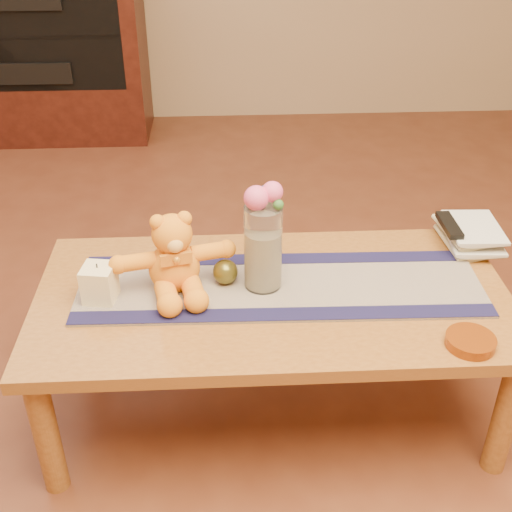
{
  "coord_description": "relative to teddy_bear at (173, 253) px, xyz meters",
  "views": [
    {
      "loc": [
        -0.13,
        -1.58,
        1.57
      ],
      "look_at": [
        -0.05,
        0.0,
        0.58
      ],
      "focal_mm": 46.09,
      "sensor_mm": 36.0,
      "label": 1
    }
  ],
  "objects": [
    {
      "name": "table_leg_fl",
      "position": [
        -0.35,
        -0.33,
        -0.37
      ],
      "size": [
        0.07,
        0.07,
        0.41
      ],
      "primitive_type": "cylinder",
      "color": "brown",
      "rests_on": "floor"
    },
    {
      "name": "bronze_ball",
      "position": [
        0.15,
        0.01,
        -0.08
      ],
      "size": [
        0.09,
        0.09,
        0.07
      ],
      "primitive_type": "sphere",
      "rotation": [
        0.0,
        0.0,
        0.26
      ],
      "color": "#524C1B",
      "rests_on": "persian_runner"
    },
    {
      "name": "teddy_bear",
      "position": [
        0.0,
        0.0,
        0.0
      ],
      "size": [
        0.4,
        0.35,
        0.23
      ],
      "primitive_type": null,
      "rotation": [
        0.0,
        0.0,
        0.22
      ],
      "color": "orange",
      "rests_on": "persian_runner"
    },
    {
      "name": "pillar_candle",
      "position": [
        -0.21,
        -0.05,
        -0.06
      ],
      "size": [
        0.1,
        0.1,
        0.11
      ],
      "primitive_type": "cube",
      "rotation": [
        0.0,
        0.0,
        -0.16
      ],
      "color": "#FFEFBB",
      "rests_on": "persian_runner"
    },
    {
      "name": "tv_remote",
      "position": [
        0.87,
        0.19,
        -0.04
      ],
      "size": [
        0.05,
        0.16,
        0.02
      ],
      "primitive_type": "cube",
      "rotation": [
        0.0,
        0.0,
        0.01
      ],
      "color": "black",
      "rests_on": "book_top"
    },
    {
      "name": "table_leg_br",
      "position": [
        0.93,
        0.25,
        -0.37
      ],
      "size": [
        0.07,
        0.07,
        0.41
      ],
      "primitive_type": "cylinder",
      "color": "brown",
      "rests_on": "floor"
    },
    {
      "name": "book_top",
      "position": [
        0.88,
        0.19,
        -0.06
      ],
      "size": [
        0.17,
        0.23,
        0.02
      ],
      "primitive_type": "imported",
      "rotation": [
        0.0,
        0.0,
        -0.04
      ],
      "color": "beige",
      "rests_on": "book_upper"
    },
    {
      "name": "floor",
      "position": [
        0.29,
        -0.04,
        -0.57
      ],
      "size": [
        5.5,
        5.5,
        0.0
      ],
      "primitive_type": "plane",
      "color": "#512617",
      "rests_on": "ground"
    },
    {
      "name": "candle_wick",
      "position": [
        -0.21,
        -0.05,
        -0.0
      ],
      "size": [
        0.0,
        0.0,
        0.01
      ],
      "primitive_type": "cylinder",
      "rotation": [
        0.0,
        0.0,
        -0.16
      ],
      "color": "black",
      "rests_on": "pillar_candle"
    },
    {
      "name": "stereo_lower",
      "position": [
        -0.91,
        2.31,
        -0.11
      ],
      "size": [
        0.42,
        0.28,
        0.12
      ],
      "primitive_type": "cube",
      "color": "black",
      "rests_on": "media_cabinet"
    },
    {
      "name": "book_bottom",
      "position": [
        0.87,
        0.2,
        -0.11
      ],
      "size": [
        0.18,
        0.23,
        0.02
      ],
      "primitive_type": "imported",
      "rotation": [
        0.0,
        0.0,
        0.06
      ],
      "color": "beige",
      "rests_on": "coffee_table_top"
    },
    {
      "name": "cabinet_shelf",
      "position": [
        -0.91,
        2.29,
        0.09
      ],
      "size": [
        1.02,
        0.2,
        0.02
      ],
      "primitive_type": "cube",
      "color": "black",
      "rests_on": "media_cabinet"
    },
    {
      "name": "table_leg_fr",
      "position": [
        0.93,
        -0.33,
        -0.37
      ],
      "size": [
        0.07,
        0.07,
        0.41
      ],
      "primitive_type": "cylinder",
      "color": "brown",
      "rests_on": "floor"
    },
    {
      "name": "cabinet_cavity",
      "position": [
        -0.91,
        2.2,
        0.09
      ],
      "size": [
        1.02,
        0.03,
        0.61
      ],
      "primitive_type": "cube",
      "color": "black",
      "rests_on": "media_cabinet"
    },
    {
      "name": "rose_right",
      "position": [
        0.28,
        -0.0,
        0.19
      ],
      "size": [
        0.06,
        0.06,
        0.06
      ],
      "primitive_type": "sphere",
      "color": "#E8528E",
      "rests_on": "glass_vase"
    },
    {
      "name": "book_upper",
      "position": [
        0.87,
        0.2,
        -0.08
      ],
      "size": [
        0.19,
        0.24,
        0.02
      ],
      "primitive_type": "imported",
      "rotation": [
        0.0,
        0.0,
        0.11
      ],
      "color": "beige",
      "rests_on": "book_lower"
    },
    {
      "name": "table_leg_bl",
      "position": [
        -0.35,
        0.25,
        -0.37
      ],
      "size": [
        0.07,
        0.07,
        0.41
      ],
      "primitive_type": "cylinder",
      "color": "brown",
      "rests_on": "floor"
    },
    {
      "name": "potpourri_fill",
      "position": [
        0.26,
        -0.01,
        -0.02
      ],
      "size": [
        0.09,
        0.09,
        0.18
      ],
      "primitive_type": "cylinder",
      "color": "beige",
      "rests_on": "glass_vase"
    },
    {
      "name": "glass_vase",
      "position": [
        0.26,
        -0.01,
        0.01
      ],
      "size": [
        0.11,
        0.11,
        0.26
      ],
      "primitive_type": "cylinder",
      "color": "silver",
      "rests_on": "persian_runner"
    },
    {
      "name": "runner_border_near",
      "position": [
        0.31,
        -0.16,
        -0.11
      ],
      "size": [
        1.2,
        0.09,
        0.0
      ],
      "primitive_type": "cube",
      "rotation": [
        0.0,
        0.0,
        -0.02
      ],
      "color": "#15143C",
      "rests_on": "persian_runner"
    },
    {
      "name": "blue_flower_back",
      "position": [
        0.27,
        0.03,
        0.17
      ],
      "size": [
        0.04,
        0.04,
        0.04
      ],
      "primitive_type": "sphere",
      "color": "#4A57A0",
      "rests_on": "glass_vase"
    },
    {
      "name": "amber_dish",
      "position": [
        0.79,
        -0.31,
        -0.11
      ],
      "size": [
        0.16,
        0.16,
        0.03
      ],
      "primitive_type": "cylinder",
      "rotation": [
        0.0,
        0.0,
        -0.3
      ],
      "color": "#BF5914",
      "rests_on": "coffee_table_top"
    },
    {
      "name": "coffee_table_top",
      "position": [
        0.29,
        -0.04,
        -0.14
      ],
      "size": [
        1.4,
        0.7,
        0.04
      ],
      "primitive_type": "cube",
      "color": "brown",
      "rests_on": "floor"
    },
    {
      "name": "persian_runner",
      "position": [
        0.31,
        -0.01,
        -0.12
      ],
      "size": [
        1.21,
        0.38,
        0.01
      ],
      "primitive_type": "cube",
      "rotation": [
        0.0,
        0.0,
        -0.02
      ],
      "color": "#221B4C",
      "rests_on": "coffee_table_top"
    },
    {
      "name": "blue_flower_side",
      "position": [
        0.23,
        0.01,
        0.16
      ],
      "size": [
        0.04,
        0.04,
        0.04
      ],
      "primitive_type": "sphere",
      "color": "#4A57A0",
      "rests_on": "glass_vase"
    },
    {
      "name": "media_cabinet",
      "position": [
        -0.91,
        2.44,
        -0.02
      ],
      "size": [
        1.2,
        0.5,
        1.1
      ],
      "primitive_type": "cube",
      "color": "black",
      "rests_on": "floor"
    },
    {
      "name": "runner_border_far",
      "position": [
        0.32,
        0.13,
        -0.11
      ],
      "size": [
        1.2,
        0.09,
        0.0
      ],
      "primitive_type": "cube",
      "rotation": [
        0.0,
        0.0,
        -0.02
      ],
      "color": "#15143C",
      "rests_on": "persian_runner"
    },
    {
      "name": "book_lower",
      "position": [
        0.88,
        0.19,
        -0.09
      ],
      "size": [
        0.18,
        0.24,
        0.02
      ],
      "primitive_type": "imported",
      "rotation": [
        0.0,
        0.0,
        -0.08
      ],
      "color": "beige",
      "rests_on": "book_bottom"
    },
    {
      "name": "leaf_sprig",
      "position": [
        0.3,
        -0.03,
        0.16
      ],
      "size": [
        0.03,
        0.03,
        0.03
      ],
      "primitive_type": "sphere",
      "color": "#33662D",
      "rests_on": "glass_vase"
    },
    {
      "name": "rose_left",
      "position": [
        0.24,
        -0.02,
        0.18
      ],
      "size": [
        0.07,
        0.07,
        0.07
      ],
      "primitive_type": "sphere",
      "color": "#E8528E",
      "rests_on": "glass_vase"
    }
  ]
}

